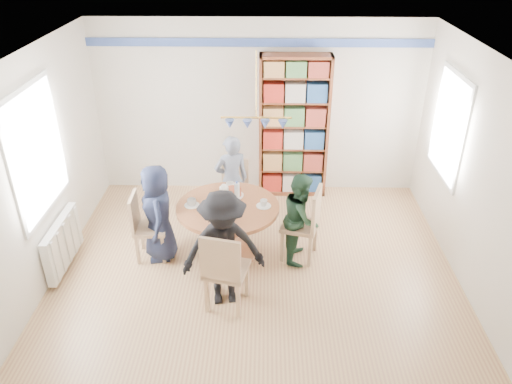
{
  "coord_description": "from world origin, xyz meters",
  "views": [
    {
      "loc": [
        0.11,
        -4.8,
        3.92
      ],
      "look_at": [
        0.0,
        0.4,
        1.05
      ],
      "focal_mm": 35.0,
      "sensor_mm": 36.0,
      "label": 1
    }
  ],
  "objects_px": {
    "person_far": "(232,180)",
    "person_near": "(223,249)",
    "chair_near": "(224,269)",
    "dining_table": "(228,219)",
    "chair_far": "(234,186)",
    "chair_left": "(144,224)",
    "person_right": "(301,218)",
    "person_left": "(158,213)",
    "chair_right": "(307,221)",
    "radiator": "(63,243)",
    "bookshelf": "(294,129)"
  },
  "relations": [
    {
      "from": "chair_right",
      "to": "person_right",
      "type": "xyz_separation_m",
      "value": [
        -0.07,
        0.0,
        0.05
      ]
    },
    {
      "from": "chair_left",
      "to": "chair_far",
      "type": "distance_m",
      "value": 1.51
    },
    {
      "from": "dining_table",
      "to": "person_far",
      "type": "distance_m",
      "value": 0.86
    },
    {
      "from": "dining_table",
      "to": "chair_right",
      "type": "bearing_deg",
      "value": -1.18
    },
    {
      "from": "chair_right",
      "to": "person_right",
      "type": "height_order",
      "value": "person_right"
    },
    {
      "from": "chair_near",
      "to": "person_near",
      "type": "xyz_separation_m",
      "value": [
        -0.02,
        0.15,
        0.15
      ]
    },
    {
      "from": "radiator",
      "to": "person_right",
      "type": "relative_size",
      "value": 0.83
    },
    {
      "from": "chair_right",
      "to": "chair_near",
      "type": "height_order",
      "value": "chair_near"
    },
    {
      "from": "radiator",
      "to": "dining_table",
      "type": "height_order",
      "value": "dining_table"
    },
    {
      "from": "chair_near",
      "to": "radiator",
      "type": "bearing_deg",
      "value": 160.14
    },
    {
      "from": "person_right",
      "to": "person_far",
      "type": "bearing_deg",
      "value": 54.49
    },
    {
      "from": "person_near",
      "to": "chair_right",
      "type": "bearing_deg",
      "value": 30.88
    },
    {
      "from": "person_near",
      "to": "person_left",
      "type": "bearing_deg",
      "value": 126.28
    },
    {
      "from": "chair_right",
      "to": "chair_near",
      "type": "bearing_deg",
      "value": -133.8
    },
    {
      "from": "dining_table",
      "to": "person_far",
      "type": "relative_size",
      "value": 0.97
    },
    {
      "from": "person_left",
      "to": "bookshelf",
      "type": "relative_size",
      "value": 0.59
    },
    {
      "from": "chair_near",
      "to": "bookshelf",
      "type": "xyz_separation_m",
      "value": [
        0.87,
        2.79,
        0.53
      ]
    },
    {
      "from": "dining_table",
      "to": "person_far",
      "type": "height_order",
      "value": "person_far"
    },
    {
      "from": "chair_near",
      "to": "person_left",
      "type": "relative_size",
      "value": 0.78
    },
    {
      "from": "radiator",
      "to": "person_far",
      "type": "xyz_separation_m",
      "value": [
        2.05,
        1.13,
        0.32
      ]
    },
    {
      "from": "chair_near",
      "to": "chair_right",
      "type": "bearing_deg",
      "value": 46.2
    },
    {
      "from": "person_left",
      "to": "chair_right",
      "type": "bearing_deg",
      "value": 75.33
    },
    {
      "from": "dining_table",
      "to": "chair_far",
      "type": "distance_m",
      "value": 1.0
    },
    {
      "from": "chair_left",
      "to": "person_far",
      "type": "distance_m",
      "value": 1.4
    },
    {
      "from": "chair_right",
      "to": "bookshelf",
      "type": "relative_size",
      "value": 0.45
    },
    {
      "from": "person_near",
      "to": "chair_near",
      "type": "bearing_deg",
      "value": -94.31
    },
    {
      "from": "person_far",
      "to": "chair_right",
      "type": "bearing_deg",
      "value": 119.22
    },
    {
      "from": "chair_left",
      "to": "person_right",
      "type": "bearing_deg",
      "value": 0.8
    },
    {
      "from": "person_far",
      "to": "person_near",
      "type": "distance_m",
      "value": 1.73
    },
    {
      "from": "chair_far",
      "to": "person_near",
      "type": "relative_size",
      "value": 0.63
    },
    {
      "from": "radiator",
      "to": "person_left",
      "type": "relative_size",
      "value": 0.77
    },
    {
      "from": "person_far",
      "to": "person_near",
      "type": "bearing_deg",
      "value": 70.89
    },
    {
      "from": "dining_table",
      "to": "chair_near",
      "type": "bearing_deg",
      "value": -88.43
    },
    {
      "from": "person_right",
      "to": "person_near",
      "type": "bearing_deg",
      "value": 140.79
    },
    {
      "from": "chair_left",
      "to": "chair_right",
      "type": "distance_m",
      "value": 2.07
    },
    {
      "from": "chair_far",
      "to": "chair_near",
      "type": "xyz_separation_m",
      "value": [
        0.01,
        -2.03,
        0.07
      ]
    },
    {
      "from": "chair_far",
      "to": "person_left",
      "type": "xyz_separation_m",
      "value": [
        -0.9,
        -1.03,
        0.16
      ]
    },
    {
      "from": "radiator",
      "to": "chair_near",
      "type": "bearing_deg",
      "value": -19.86
    },
    {
      "from": "dining_table",
      "to": "chair_near",
      "type": "height_order",
      "value": "chair_near"
    },
    {
      "from": "dining_table",
      "to": "person_left",
      "type": "distance_m",
      "value": 0.89
    },
    {
      "from": "chair_near",
      "to": "bookshelf",
      "type": "distance_m",
      "value": 2.97
    },
    {
      "from": "radiator",
      "to": "person_right",
      "type": "xyz_separation_m",
      "value": [
        2.98,
        0.26,
        0.25
      ]
    },
    {
      "from": "chair_right",
      "to": "chair_far",
      "type": "height_order",
      "value": "chair_right"
    },
    {
      "from": "chair_far",
      "to": "chair_near",
      "type": "relative_size",
      "value": 0.87
    },
    {
      "from": "radiator",
      "to": "chair_near",
      "type": "distance_m",
      "value": 2.23
    },
    {
      "from": "chair_left",
      "to": "chair_near",
      "type": "bearing_deg",
      "value": -41.86
    },
    {
      "from": "chair_right",
      "to": "chair_far",
      "type": "xyz_separation_m",
      "value": [
        -0.98,
        1.02,
        -0.06
      ]
    },
    {
      "from": "dining_table",
      "to": "person_near",
      "type": "relative_size",
      "value": 0.91
    },
    {
      "from": "radiator",
      "to": "person_near",
      "type": "distance_m",
      "value": 2.19
    },
    {
      "from": "chair_left",
      "to": "bookshelf",
      "type": "relative_size",
      "value": 0.41
    }
  ]
}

